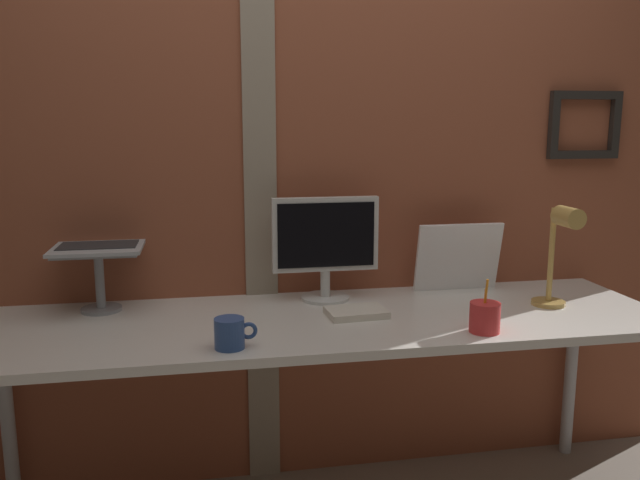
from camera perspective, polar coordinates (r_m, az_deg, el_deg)
name	(u,v)px	position (r m, az deg, el deg)	size (l,w,h in m)	color
brick_wall_back	(314,173)	(2.50, -0.51, 6.00)	(3.16, 0.16, 2.44)	brown
desk	(325,336)	(2.21, 0.48, -8.50)	(2.36, 0.68, 0.76)	silver
monitor	(325,241)	(2.36, 0.48, -0.08)	(0.39, 0.18, 0.38)	silver
laptop_stand	(99,270)	(2.36, -19.07, -2.53)	(0.28, 0.22, 0.22)	gray
laptop	(100,231)	(2.40, -19.03, 0.74)	(0.30, 0.28, 0.22)	#ADB2B7
whiteboard_panel	(458,257)	(2.56, 12.20, -1.51)	(0.34, 0.02, 0.27)	white
desk_lamp	(560,246)	(2.39, 20.60, -0.48)	(0.12, 0.20, 0.37)	tan
pen_cup	(485,317)	(2.10, 14.46, -6.67)	(0.10, 0.10, 0.17)	red
coffee_mug	(230,333)	(1.91, -7.99, -8.21)	(0.13, 0.09, 0.09)	#2D4C8C
paper_clutter_stack	(356,312)	(2.21, 3.24, -6.45)	(0.20, 0.14, 0.02)	silver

